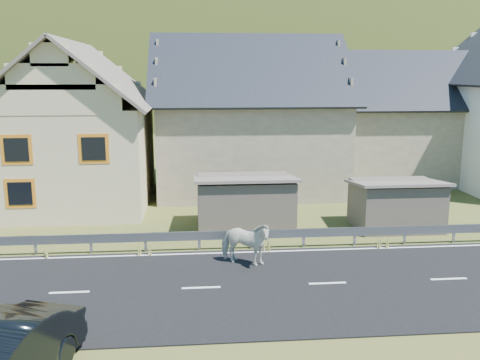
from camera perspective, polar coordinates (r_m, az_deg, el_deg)
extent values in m
plane|color=#3C4C20|center=(17.48, 9.31, -10.94)|extent=(160.00, 160.00, 0.00)
cube|color=black|center=(17.47, 9.31, -10.88)|extent=(60.00, 7.00, 0.04)
cube|color=silver|center=(17.46, 9.31, -10.80)|extent=(60.00, 6.60, 0.01)
cube|color=#93969B|center=(20.66, 6.83, -5.63)|extent=(28.00, 0.08, 0.34)
cube|color=#93969B|center=(21.13, -20.98, -6.59)|extent=(0.10, 0.06, 0.70)
cube|color=#93969B|center=(20.67, -15.61, -6.64)|extent=(0.10, 0.06, 0.70)
cube|color=#93969B|center=(20.40, -10.04, -6.63)|extent=(0.10, 0.06, 0.70)
cube|color=#93969B|center=(20.32, -4.38, -6.55)|extent=(0.10, 0.06, 0.70)
cube|color=#93969B|center=(20.44, 1.27, -6.41)|extent=(0.10, 0.06, 0.70)
cube|color=#93969B|center=(20.75, 6.80, -6.22)|extent=(0.10, 0.06, 0.70)
cube|color=#93969B|center=(21.24, 12.12, -5.98)|extent=(0.10, 0.06, 0.70)
cube|color=#93969B|center=(21.91, 17.14, -5.70)|extent=(0.10, 0.06, 0.70)
cube|color=#93969B|center=(22.74, 21.84, -5.40)|extent=(0.10, 0.06, 0.70)
cube|color=#5F5549|center=(22.91, 0.50, -2.50)|extent=(4.30, 3.30, 2.40)
cube|color=#5F5549|center=(23.98, 16.29, -2.58)|extent=(3.80, 2.90, 2.20)
cube|color=beige|center=(28.53, -16.85, 2.64)|extent=(7.00, 9.00, 5.00)
cube|color=orange|center=(24.50, -22.73, 3.00)|extent=(1.30, 0.12, 1.30)
cube|color=orange|center=(23.73, -15.33, 3.24)|extent=(1.30, 0.12, 1.30)
cube|color=orange|center=(24.82, -22.39, -1.34)|extent=(1.30, 0.12, 1.30)
cube|color=tan|center=(30.16, -20.51, 10.61)|extent=(0.70, 0.70, 2.40)
cube|color=tan|center=(31.07, 0.80, 3.81)|extent=(10.00, 9.00, 5.00)
cube|color=tan|center=(35.47, 16.77, 3.94)|extent=(9.00, 8.00, 4.60)
ellipsoid|color=#25340F|center=(197.65, -2.45, 3.64)|extent=(440.00, 280.00, 260.00)
imported|color=beige|center=(18.56, 0.52, -6.71)|extent=(1.56, 2.06, 1.58)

